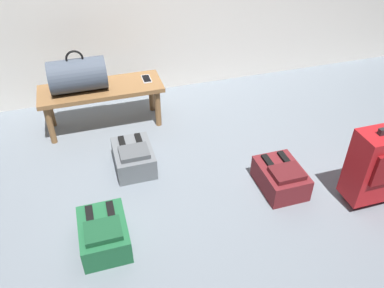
{
  "coord_description": "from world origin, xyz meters",
  "views": [
    {
      "loc": [
        -0.55,
        -1.87,
        1.93
      ],
      "look_at": [
        0.1,
        0.26,
        0.25
      ],
      "focal_mm": 36.71,
      "sensor_mm": 36.0,
      "label": 1
    }
  ],
  "objects": [
    {
      "name": "cell_phone",
      "position": [
        -0.05,
        1.08,
        0.38
      ],
      "size": [
        0.07,
        0.14,
        0.01
      ],
      "color": "silver",
      "rests_on": "bench"
    },
    {
      "name": "backpack_grey",
      "position": [
        -0.3,
        0.43,
        0.09
      ],
      "size": [
        0.28,
        0.38,
        0.21
      ],
      "color": "slate",
      "rests_on": "ground"
    },
    {
      "name": "backpack_green",
      "position": [
        -0.6,
        -0.24,
        0.09
      ],
      "size": [
        0.28,
        0.38,
        0.21
      ],
      "color": "#1E6038",
      "rests_on": "ground"
    },
    {
      "name": "bench",
      "position": [
        -0.44,
        1.06,
        0.32
      ],
      "size": [
        1.0,
        0.36,
        0.37
      ],
      "color": "olive",
      "rests_on": "ground"
    },
    {
      "name": "duffel_bag_slate",
      "position": [
        -0.6,
        1.06,
        0.5
      ],
      "size": [
        0.44,
        0.26,
        0.34
      ],
      "color": "#475160",
      "rests_on": "bench"
    },
    {
      "name": "backpack_maroon",
      "position": [
        0.64,
        -0.09,
        0.09
      ],
      "size": [
        0.28,
        0.38,
        0.21
      ],
      "color": "maroon",
      "rests_on": "ground"
    },
    {
      "name": "ground_plane",
      "position": [
        0.0,
        0.0,
        0.0
      ],
      "size": [
        6.6,
        6.6,
        0.0
      ],
      "primitive_type": "plane",
      "color": "slate"
    },
    {
      "name": "suitcase_upright_red",
      "position": [
        1.2,
        -0.37,
        0.31
      ],
      "size": [
        0.44,
        0.22,
        0.6
      ],
      "color": "red",
      "rests_on": "ground"
    }
  ]
}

